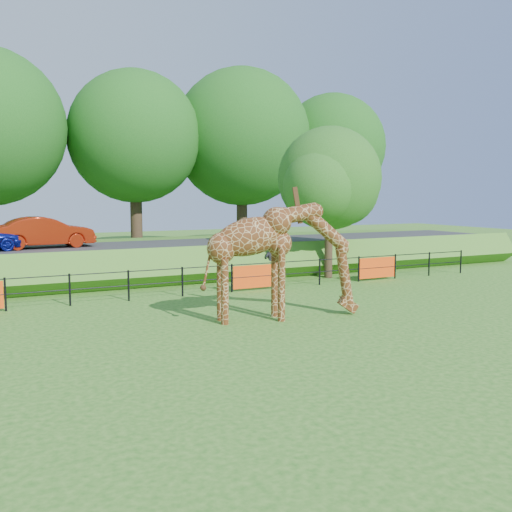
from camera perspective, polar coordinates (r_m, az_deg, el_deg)
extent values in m
plane|color=#256419|center=(14.17, 3.50, -9.22)|extent=(90.00, 90.00, 0.00)
cube|color=#256419|center=(28.34, -12.37, -0.25)|extent=(40.00, 9.00, 1.30)
cube|color=#2B2B2E|center=(26.82, -11.62, 0.94)|extent=(40.00, 5.00, 0.12)
imported|color=#9D210B|center=(26.60, -20.38, 2.24)|extent=(4.28, 1.90, 1.37)
imported|color=black|center=(24.91, 1.44, -0.66)|extent=(0.64, 0.48, 1.58)
cylinder|color=#372919|center=(25.87, 7.27, 1.36)|extent=(0.36, 0.36, 3.20)
sphere|color=#265C19|center=(25.79, 7.36, 7.71)|extent=(4.60, 4.60, 4.60)
sphere|color=#265C19|center=(27.00, 8.57, 6.65)|extent=(3.45, 3.45, 3.45)
sphere|color=#265C19|center=(24.70, 6.46, 6.99)|extent=(3.22, 3.22, 3.22)
cylinder|color=#372919|center=(34.98, -11.88, 4.01)|extent=(0.70, 0.70, 5.00)
sphere|color=#144D14|center=(35.12, -12.05, 11.60)|extent=(7.80, 7.80, 7.80)
cylinder|color=#372919|center=(37.37, -1.42, 4.27)|extent=(0.70, 0.70, 5.00)
sphere|color=#144D14|center=(37.53, -1.44, 11.80)|extent=(8.80, 8.80, 8.80)
cylinder|color=#372919|center=(40.84, 7.54, 4.39)|extent=(0.70, 0.70, 5.00)
sphere|color=#144D14|center=(40.95, 7.63, 10.74)|extent=(7.40, 7.40, 7.40)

